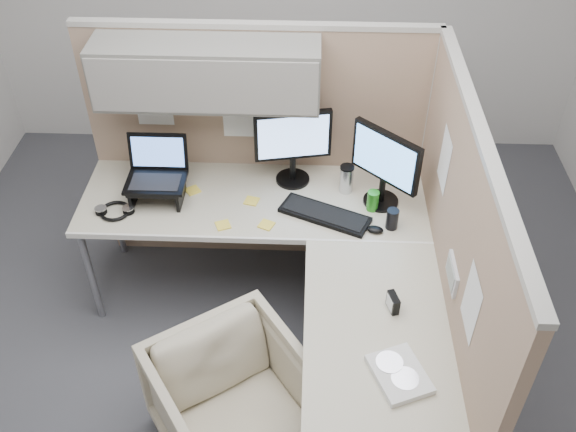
{
  "coord_description": "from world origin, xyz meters",
  "views": [
    {
      "loc": [
        0.2,
        -2.31,
        3.05
      ],
      "look_at": [
        0.1,
        0.25,
        0.85
      ],
      "focal_mm": 40.0,
      "sensor_mm": 36.0,
      "label": 1
    }
  ],
  "objects_px": {
    "office_chair": "(234,400)",
    "keyboard": "(325,215)",
    "desk": "(292,255)",
    "monitor_left": "(293,142)"
  },
  "relations": [
    {
      "from": "office_chair",
      "to": "desk",
      "type": "bearing_deg",
      "value": 35.12
    },
    {
      "from": "monitor_left",
      "to": "keyboard",
      "type": "xyz_separation_m",
      "value": [
        0.19,
        -0.32,
        -0.26
      ]
    },
    {
      "from": "office_chair",
      "to": "keyboard",
      "type": "height_order",
      "value": "keyboard"
    },
    {
      "from": "monitor_left",
      "to": "office_chair",
      "type": "bearing_deg",
      "value": -111.82
    },
    {
      "from": "monitor_left",
      "to": "keyboard",
      "type": "bearing_deg",
      "value": -70.78
    },
    {
      "from": "keyboard",
      "to": "office_chair",
      "type": "bearing_deg",
      "value": -90.21
    },
    {
      "from": "desk",
      "to": "monitor_left",
      "type": "bearing_deg",
      "value": 91.53
    },
    {
      "from": "desk",
      "to": "keyboard",
      "type": "xyz_separation_m",
      "value": [
        0.17,
        0.27,
        0.05
      ]
    },
    {
      "from": "desk",
      "to": "keyboard",
      "type": "bearing_deg",
      "value": 57.14
    },
    {
      "from": "desk",
      "to": "keyboard",
      "type": "distance_m",
      "value": 0.32
    }
  ]
}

